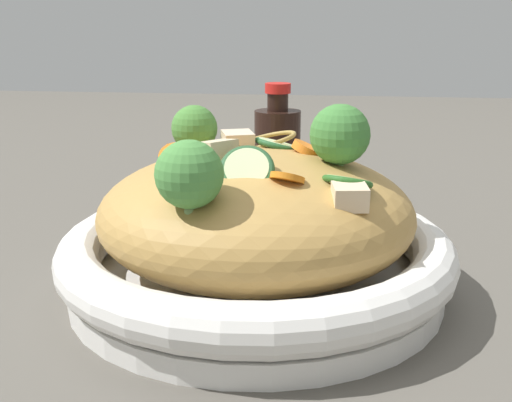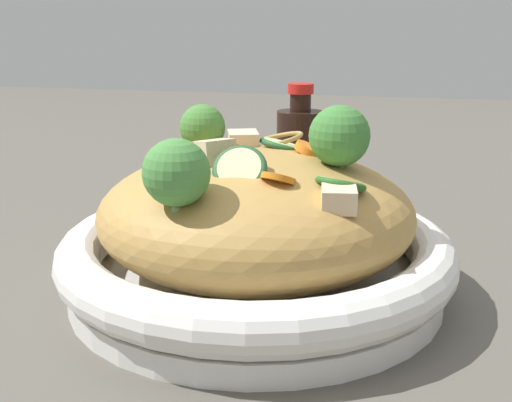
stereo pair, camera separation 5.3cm
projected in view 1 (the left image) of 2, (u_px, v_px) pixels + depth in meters
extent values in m
plane|color=#555149|center=(256.00, 289.00, 0.55)|extent=(3.00, 3.00, 0.00)
cylinder|color=white|center=(256.00, 279.00, 0.55)|extent=(0.32, 0.32, 0.02)
torus|color=white|center=(256.00, 249.00, 0.54)|extent=(0.34, 0.34, 0.04)
ellipsoid|color=#B18745|center=(256.00, 213.00, 0.53)|extent=(0.26, 0.26, 0.10)
torus|color=#AB863F|center=(256.00, 178.00, 0.52)|extent=(0.07, 0.07, 0.03)
torus|color=#AA8A44|center=(259.00, 141.00, 0.57)|extent=(0.06, 0.06, 0.02)
cone|color=#99B26D|center=(195.00, 155.00, 0.58)|extent=(0.02, 0.02, 0.02)
sphere|color=#478237|center=(194.00, 128.00, 0.57)|extent=(0.05, 0.05, 0.04)
cone|color=#9BB874|center=(190.00, 211.00, 0.43)|extent=(0.03, 0.03, 0.02)
sphere|color=#498940|center=(189.00, 174.00, 0.42)|extent=(0.06, 0.06, 0.05)
cone|color=#8EB76D|center=(339.00, 168.00, 0.50)|extent=(0.03, 0.03, 0.02)
sphere|color=#407D38|center=(340.00, 135.00, 0.50)|extent=(0.06, 0.06, 0.05)
cylinder|color=orange|center=(176.00, 155.00, 0.57)|extent=(0.03, 0.03, 0.02)
cylinder|color=orange|center=(308.00, 150.00, 0.54)|extent=(0.03, 0.03, 0.02)
cylinder|color=orange|center=(228.00, 150.00, 0.52)|extent=(0.03, 0.03, 0.02)
cylinder|color=orange|center=(176.00, 157.00, 0.52)|extent=(0.03, 0.03, 0.02)
cylinder|color=orange|center=(287.00, 178.00, 0.46)|extent=(0.03, 0.03, 0.01)
cylinder|color=beige|center=(277.00, 145.00, 0.56)|extent=(0.05, 0.05, 0.01)
torus|color=#23552B|center=(277.00, 145.00, 0.56)|extent=(0.06, 0.06, 0.02)
cylinder|color=beige|center=(347.00, 182.00, 0.47)|extent=(0.04, 0.04, 0.01)
torus|color=#275D21|center=(347.00, 182.00, 0.47)|extent=(0.05, 0.05, 0.02)
cylinder|color=beige|center=(244.00, 169.00, 0.47)|extent=(0.03, 0.04, 0.03)
torus|color=#28562F|center=(244.00, 169.00, 0.47)|extent=(0.04, 0.04, 0.03)
cube|color=beige|center=(218.00, 156.00, 0.49)|extent=(0.04, 0.04, 0.03)
cube|color=beige|center=(350.00, 197.00, 0.44)|extent=(0.03, 0.03, 0.02)
cube|color=beige|center=(238.00, 142.00, 0.56)|extent=(0.04, 0.03, 0.02)
cube|color=beige|center=(335.00, 152.00, 0.53)|extent=(0.03, 0.04, 0.03)
cylinder|color=black|center=(277.00, 158.00, 0.79)|extent=(0.06, 0.06, 0.12)
cylinder|color=black|center=(278.00, 102.00, 0.77)|extent=(0.03, 0.03, 0.02)
cylinder|color=red|center=(278.00, 88.00, 0.77)|extent=(0.03, 0.03, 0.01)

